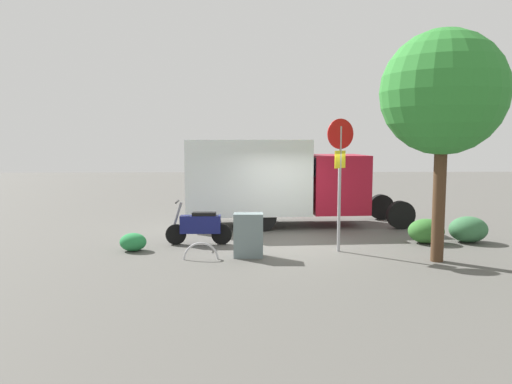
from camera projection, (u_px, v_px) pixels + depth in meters
The scene contains 10 objects.
ground_plane at pixel (293, 244), 13.67m from camera, with size 60.00×60.00×0.00m, color #52504B.
box_truck_near at pixel (276, 178), 16.44m from camera, with size 7.42×2.59×2.86m.
motorcycle at pixel (200, 226), 13.56m from camera, with size 1.81×0.55×1.20m.
stop_sign at pixel (340, 164), 12.53m from camera, with size 0.71×0.33×3.38m.
street_tree at pixel (443, 94), 11.33m from camera, with size 2.86×2.86×5.36m.
utility_cabinet at pixel (248, 235), 12.12m from camera, with size 0.71×0.42×1.08m, color slate.
bike_rack_hoop at pixel (201, 259), 11.90m from camera, with size 0.85×0.85×0.05m, color #B7B7BC.
shrub_near_sign at pixel (133, 242), 12.79m from camera, with size 0.68×0.56×0.47m, color #267E40.
shrub_mid_verge at pixel (426, 231), 13.74m from camera, with size 1.00×0.82×0.68m, color #326C2B.
shrub_by_tree at pixel (468, 229), 13.87m from camera, with size 1.07×0.87×0.73m, color #366B42.
Camera 1 is at (1.38, 13.41, 2.87)m, focal length 34.88 mm.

